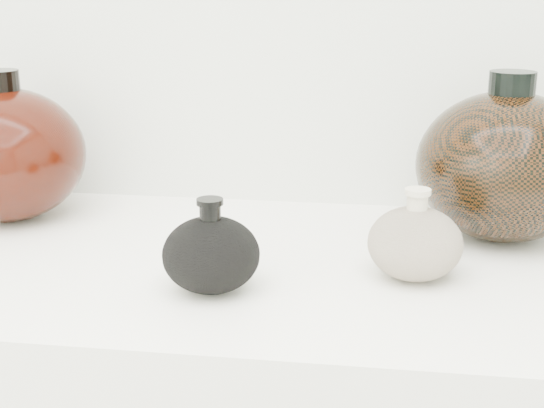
# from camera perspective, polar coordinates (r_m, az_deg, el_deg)

# --- Properties ---
(black_gourd_vase) EXTENTS (0.14, 0.14, 0.10)m
(black_gourd_vase) POSITION_cam_1_polar(r_m,az_deg,el_deg) (0.82, -4.61, -3.76)
(black_gourd_vase) COLOR black
(black_gourd_vase) RESTS_ON display_counter
(cream_gourd_vase) EXTENTS (0.13, 0.13, 0.11)m
(cream_gourd_vase) POSITION_cam_1_polar(r_m,az_deg,el_deg) (0.87, 10.71, -2.87)
(cream_gourd_vase) COLOR beige
(cream_gourd_vase) RESTS_ON display_counter
(left_round_pot) EXTENTS (0.25, 0.25, 0.21)m
(left_round_pot) POSITION_cam_1_polar(r_m,az_deg,el_deg) (1.12, -19.40, 3.58)
(left_round_pot) COLOR black
(left_round_pot) RESTS_ON display_counter
(right_round_pot) EXTENTS (0.25, 0.25, 0.22)m
(right_round_pot) POSITION_cam_1_polar(r_m,az_deg,el_deg) (1.02, 17.13, 2.79)
(right_round_pot) COLOR black
(right_round_pot) RESTS_ON display_counter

